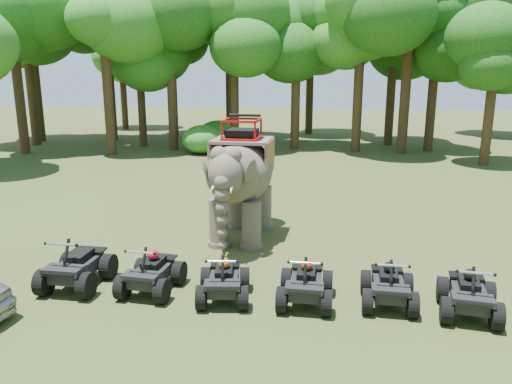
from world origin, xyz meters
TOP-DOWN VIEW (x-y plane):
  - ground at (0.00, 0.00)m, footprint 110.00×110.00m
  - elephant at (-0.67, 2.97)m, footprint 2.24×4.59m
  - atv_0 at (-4.04, -1.17)m, footprint 1.36×1.83m
  - atv_1 at (-2.17, -1.20)m, footprint 1.33×1.73m
  - atv_2 at (-0.40, -1.40)m, footprint 1.32×1.69m
  - atv_3 at (1.45, -1.35)m, footprint 1.23×1.66m
  - atv_4 at (3.28, -1.19)m, footprint 1.22×1.63m
  - atv_5 at (4.92, -1.45)m, footprint 1.42×1.79m
  - tree_0 at (0.00, 20.95)m, footprint 6.40×6.40m
  - tree_1 at (3.90, 20.36)m, footprint 6.66×6.66m
  - tree_2 at (8.54, 21.17)m, footprint 6.26×6.26m
  - tree_3 at (10.60, 16.59)m, footprint 5.03×5.03m
  - tree_26 at (-16.51, 16.87)m, footprint 6.58×6.58m
  - tree_27 at (-10.96, 17.08)m, footprint 6.43×6.43m
  - tree_28 at (-7.74, 19.38)m, footprint 6.21×6.21m
  - tree_29 at (-3.91, 20.38)m, footprint 6.78×6.78m
  - tree_30 at (-13.57, 23.50)m, footprint 7.48×7.48m
  - tree_32 at (6.70, 20.04)m, footprint 7.28×7.28m
  - tree_33 at (-9.63, 26.02)m, footprint 7.04×7.04m
  - tree_34 at (-4.89, 24.20)m, footprint 6.73×6.73m
  - tree_35 at (0.71, 28.79)m, footprint 6.67×6.67m
  - tree_36 at (-17.80, 20.34)m, footprint 7.09×7.09m
  - tree_37 at (-18.52, 22.18)m, footprint 7.66×7.66m
  - tree_38 at (14.81, 29.72)m, footprint 5.55×5.55m
  - tree_39 at (-15.18, 29.89)m, footprint 5.70×5.70m
  - tree_40 at (-10.29, 20.82)m, footprint 5.01×5.01m
  - tree_41 at (6.33, 23.63)m, footprint 6.63×6.63m

SIDE VIEW (x-z plane):
  - ground at x=0.00m, z-range 0.00..0.00m
  - atv_2 at x=-0.40m, z-range 0.00..1.16m
  - atv_4 at x=3.28m, z-range 0.00..1.18m
  - atv_3 at x=1.45m, z-range 0.00..1.21m
  - atv_1 at x=-2.17m, z-range 0.00..1.21m
  - atv_5 at x=4.92m, z-range 0.00..1.21m
  - atv_0 at x=-4.04m, z-range 0.00..1.32m
  - elephant at x=-0.67m, z-range 0.00..3.76m
  - tree_40 at x=-10.29m, z-range 0.00..7.16m
  - tree_3 at x=10.60m, z-range 0.00..7.19m
  - tree_38 at x=14.81m, z-range 0.00..7.93m
  - tree_39 at x=-15.18m, z-range 0.00..8.15m
  - tree_28 at x=-7.74m, z-range 0.00..8.87m
  - tree_2 at x=8.54m, z-range 0.00..8.94m
  - tree_0 at x=0.00m, z-range 0.00..9.14m
  - tree_27 at x=-10.96m, z-range 0.00..9.19m
  - tree_26 at x=-16.51m, z-range 0.00..9.40m
  - tree_41 at x=6.33m, z-range 0.00..9.47m
  - tree_1 at x=3.90m, z-range 0.00..9.52m
  - tree_35 at x=0.71m, z-range 0.00..9.53m
  - tree_34 at x=-4.89m, z-range 0.00..9.62m
  - tree_29 at x=-3.91m, z-range 0.00..9.69m
  - tree_33 at x=-9.63m, z-range 0.00..10.06m
  - tree_36 at x=-17.80m, z-range 0.00..10.13m
  - tree_32 at x=6.70m, z-range 0.00..10.40m
  - tree_30 at x=-13.57m, z-range 0.00..10.69m
  - tree_37 at x=-18.52m, z-range 0.00..10.94m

